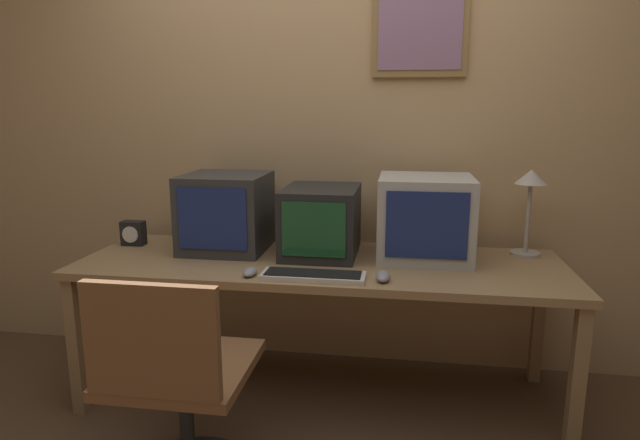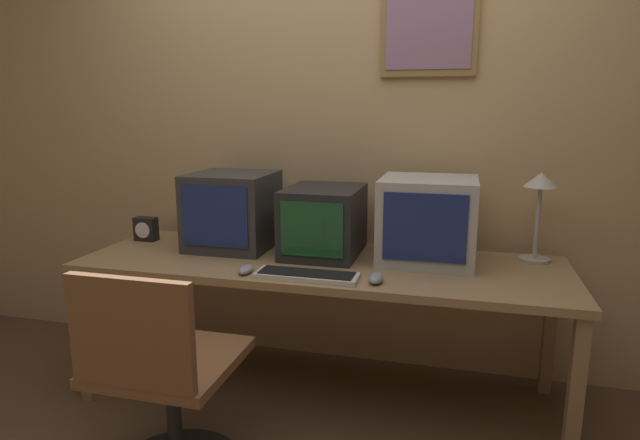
# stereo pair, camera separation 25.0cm
# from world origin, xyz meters

# --- Properties ---
(wall_back) EXTENTS (8.00, 0.08, 2.60)m
(wall_back) POSITION_xyz_m (0.00, 1.19, 1.30)
(wall_back) COLOR tan
(wall_back) RESTS_ON ground_plane
(desk) EXTENTS (2.29, 0.75, 0.70)m
(desk) POSITION_xyz_m (0.00, 0.71, 0.64)
(desk) COLOR #99754C
(desk) RESTS_ON ground_plane
(monitor_left) EXTENTS (0.41, 0.42, 0.39)m
(monitor_left) POSITION_xyz_m (-0.50, 0.84, 0.90)
(monitor_left) COLOR #333333
(monitor_left) RESTS_ON desk
(monitor_center) EXTENTS (0.36, 0.45, 0.33)m
(monitor_center) POSITION_xyz_m (-0.01, 0.84, 0.87)
(monitor_center) COLOR black
(monitor_center) RESTS_ON desk
(monitor_right) EXTENTS (0.44, 0.42, 0.40)m
(monitor_right) POSITION_xyz_m (0.49, 0.84, 0.90)
(monitor_right) COLOR #B7B2A8
(monitor_right) RESTS_ON desk
(keyboard_main) EXTENTS (0.44, 0.14, 0.03)m
(keyboard_main) POSITION_xyz_m (0.01, 0.44, 0.72)
(keyboard_main) COLOR beige
(keyboard_main) RESTS_ON desk
(mouse_near_keyboard) EXTENTS (0.06, 0.12, 0.04)m
(mouse_near_keyboard) POSITION_xyz_m (0.31, 0.45, 0.72)
(mouse_near_keyboard) COLOR gray
(mouse_near_keyboard) RESTS_ON desk
(mouse_far_corner) EXTENTS (0.06, 0.11, 0.03)m
(mouse_far_corner) POSITION_xyz_m (-0.26, 0.43, 0.72)
(mouse_far_corner) COLOR gray
(mouse_far_corner) RESTS_ON desk
(desk_clock) EXTENTS (0.12, 0.07, 0.13)m
(desk_clock) POSITION_xyz_m (-1.02, 0.85, 0.77)
(desk_clock) COLOR black
(desk_clock) RESTS_ON desk
(desk_lamp) EXTENTS (0.15, 0.15, 0.42)m
(desk_lamp) POSITION_xyz_m (0.99, 0.96, 1.02)
(desk_lamp) COLOR #B2A899
(desk_lamp) RESTS_ON desk
(office_chair) EXTENTS (0.52, 0.52, 0.88)m
(office_chair) POSITION_xyz_m (-0.40, -0.06, 0.39)
(office_chair) COLOR black
(office_chair) RESTS_ON ground_plane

